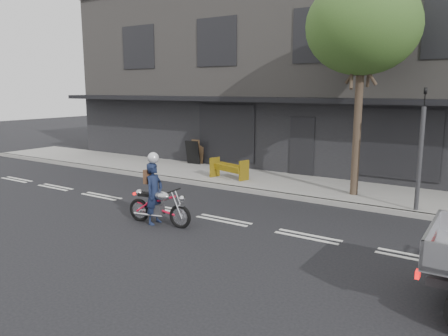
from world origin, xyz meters
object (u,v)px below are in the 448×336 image
street_tree (363,27)px  traffic_light_pole (420,156)px  sandwich_board (193,152)px  construction_barrier (226,169)px  rider (154,193)px  motorcycle (159,205)px

street_tree → traffic_light_pole: 4.23m
sandwich_board → construction_barrier: bearing=-37.2°
traffic_light_pole → construction_barrier: size_ratio=2.52×
sandwich_board → rider: bearing=-63.8°
construction_barrier → sandwich_board: size_ratio=1.32×
street_tree → rider: 7.87m
traffic_light_pole → sandwich_board: bearing=165.5°
traffic_light_pole → construction_barrier: bearing=175.4°
motorcycle → traffic_light_pole: bearing=34.3°
street_tree → motorcycle: 7.98m
street_tree → sandwich_board: (-7.71, 1.67, -4.60)m
street_tree → sandwich_board: 9.14m
rider → construction_barrier: size_ratio=1.16×
street_tree → rider: bearing=-123.3°
motorcycle → construction_barrier: 5.25m
motorcycle → sandwich_board: 8.29m
rider → construction_barrier: (-1.10, 5.10, -0.26)m
street_tree → sandwich_board: street_tree is taller
rider → sandwich_board: (-4.16, 7.08, -0.13)m
sandwich_board → motorcycle: bearing=-62.9°
traffic_light_pole → sandwich_board: traffic_light_pole is taller
street_tree → traffic_light_pole: (2.00, -0.85, -3.63)m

